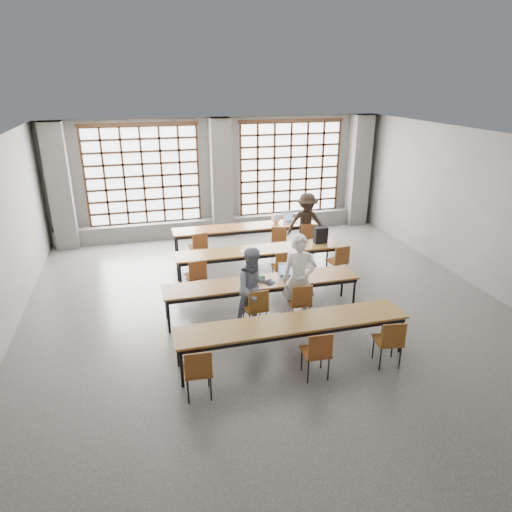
{
  "coord_description": "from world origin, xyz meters",
  "views": [
    {
      "loc": [
        -2.49,
        -8.1,
        4.57
      ],
      "look_at": [
        -0.21,
        0.4,
        1.11
      ],
      "focal_mm": 32.0,
      "sensor_mm": 36.0,
      "label": 1
    }
  ],
  "objects_px": {
    "chair_near_left": "(198,369)",
    "backpack": "(321,235)",
    "chair_near_right": "(390,339)",
    "plastic_bag": "(276,218)",
    "desk_row_a": "(245,228)",
    "chair_near_mid": "(317,350)",
    "mouse": "(307,276)",
    "red_pouch": "(198,368)",
    "chair_back_mid": "(279,238)",
    "student_male": "(299,280)",
    "green_box": "(259,278)",
    "student_female": "(254,289)",
    "laptop_front": "(287,273)",
    "chair_mid_centre": "(283,265)",
    "chair_front_right": "(300,300)",
    "chair_back_left": "(199,245)",
    "chair_back_right": "(307,235)",
    "student_back": "(306,223)",
    "chair_mid_right": "(339,259)",
    "desk_row_d": "(293,325)",
    "desk_row_b": "(259,252)",
    "laptop_back": "(290,219)",
    "phone": "(272,282)",
    "desk_row_c": "(262,284)",
    "chair_front_left": "(256,305)",
    "chair_mid_left": "(197,274)"
  },
  "relations": [
    {
      "from": "chair_near_left",
      "to": "backpack",
      "type": "bearing_deg",
      "value": 48.76
    },
    {
      "from": "chair_near_right",
      "to": "plastic_bag",
      "type": "relative_size",
      "value": 3.08
    },
    {
      "from": "desk_row_a",
      "to": "chair_near_mid",
      "type": "bearing_deg",
      "value": -92.77
    },
    {
      "from": "mouse",
      "to": "red_pouch",
      "type": "bearing_deg",
      "value": -139.1
    },
    {
      "from": "chair_near_right",
      "to": "red_pouch",
      "type": "height_order",
      "value": "chair_near_right"
    },
    {
      "from": "chair_back_mid",
      "to": "student_male",
      "type": "xyz_separation_m",
      "value": [
        -0.72,
        -3.5,
        0.37
      ]
    },
    {
      "from": "green_box",
      "to": "plastic_bag",
      "type": "xyz_separation_m",
      "value": [
        1.49,
        3.6,
        0.1
      ]
    },
    {
      "from": "student_female",
      "to": "laptop_front",
      "type": "bearing_deg",
      "value": 27.37
    },
    {
      "from": "chair_mid_centre",
      "to": "chair_front_right",
      "type": "distance_m",
      "value": 1.8
    },
    {
      "from": "chair_back_left",
      "to": "chair_back_mid",
      "type": "xyz_separation_m",
      "value": [
        2.17,
        0.0,
        0.0
      ]
    },
    {
      "from": "chair_back_right",
      "to": "chair_mid_centre",
      "type": "relative_size",
      "value": 1.0
    },
    {
      "from": "chair_near_left",
      "to": "student_back",
      "type": "relative_size",
      "value": 0.53
    },
    {
      "from": "green_box",
      "to": "red_pouch",
      "type": "bearing_deg",
      "value": -124.2
    },
    {
      "from": "chair_near_right",
      "to": "laptop_front",
      "type": "distance_m",
      "value": 2.66
    },
    {
      "from": "chair_mid_right",
      "to": "chair_near_left",
      "type": "relative_size",
      "value": 1.0
    },
    {
      "from": "desk_row_a",
      "to": "chair_near_right",
      "type": "bearing_deg",
      "value": -80.48
    },
    {
      "from": "chair_front_right",
      "to": "plastic_bag",
      "type": "height_order",
      "value": "plastic_bag"
    },
    {
      "from": "chair_mid_right",
      "to": "chair_mid_centre",
      "type": "bearing_deg",
      "value": -179.96
    },
    {
      "from": "desk_row_d",
      "to": "chair_near_left",
      "type": "bearing_deg",
      "value": -159.74
    },
    {
      "from": "desk_row_b",
      "to": "student_female",
      "type": "relative_size",
      "value": 2.43
    },
    {
      "from": "chair_back_mid",
      "to": "plastic_bag",
      "type": "bearing_deg",
      "value": 79.82
    },
    {
      "from": "student_back",
      "to": "plastic_bag",
      "type": "xyz_separation_m",
      "value": [
        -0.7,
        0.55,
        0.04
      ]
    },
    {
      "from": "student_female",
      "to": "laptop_back",
      "type": "xyz_separation_m",
      "value": [
        2.16,
        4.23,
        -0.03
      ]
    },
    {
      "from": "laptop_front",
      "to": "green_box",
      "type": "xyz_separation_m",
      "value": [
        -0.61,
        -0.03,
        -0.02
      ]
    },
    {
      "from": "laptop_front",
      "to": "backpack",
      "type": "height_order",
      "value": "backpack"
    },
    {
      "from": "laptop_front",
      "to": "student_back",
      "type": "bearing_deg",
      "value": 62.41
    },
    {
      "from": "phone",
      "to": "chair_near_right",
      "type": "bearing_deg",
      "value": -58.79
    },
    {
      "from": "chair_back_left",
      "to": "student_male",
      "type": "distance_m",
      "value": 3.81
    },
    {
      "from": "desk_row_c",
      "to": "chair_front_left",
      "type": "distance_m",
      "value": 0.7
    },
    {
      "from": "desk_row_c",
      "to": "student_back",
      "type": "xyz_separation_m",
      "value": [
        2.14,
        3.13,
        0.17
      ]
    },
    {
      "from": "chair_mid_centre",
      "to": "student_male",
      "type": "height_order",
      "value": "student_male"
    },
    {
      "from": "student_male",
      "to": "backpack",
      "type": "bearing_deg",
      "value": 77.12
    },
    {
      "from": "plastic_bag",
      "to": "chair_near_left",
      "type": "bearing_deg",
      "value": -117.15
    },
    {
      "from": "desk_row_b",
      "to": "laptop_front",
      "type": "distance_m",
      "value": 1.69
    },
    {
      "from": "mouse",
      "to": "green_box",
      "type": "height_order",
      "value": "green_box"
    },
    {
      "from": "mouse",
      "to": "phone",
      "type": "xyz_separation_m",
      "value": [
        -0.77,
        -0.08,
        -0.01
      ]
    },
    {
      "from": "chair_back_mid",
      "to": "chair_front_right",
      "type": "relative_size",
      "value": 1.0
    },
    {
      "from": "chair_back_left",
      "to": "chair_near_left",
      "type": "height_order",
      "value": "same"
    },
    {
      "from": "chair_near_left",
      "to": "chair_near_mid",
      "type": "bearing_deg",
      "value": -0.0
    },
    {
      "from": "red_pouch",
      "to": "mouse",
      "type": "bearing_deg",
      "value": 40.9
    },
    {
      "from": "chair_near_right",
      "to": "student_female",
      "type": "xyz_separation_m",
      "value": [
        -1.84,
        1.85,
        0.29
      ]
    },
    {
      "from": "student_back",
      "to": "chair_near_right",
      "type": "bearing_deg",
      "value": -91.28
    },
    {
      "from": "backpack",
      "to": "red_pouch",
      "type": "xyz_separation_m",
      "value": [
        -3.66,
        -4.11,
        -0.43
      ]
    },
    {
      "from": "desk_row_c",
      "to": "chair_near_right",
      "type": "bearing_deg",
      "value": -56.71
    },
    {
      "from": "desk_row_d",
      "to": "chair_front_right",
      "type": "relative_size",
      "value": 4.55
    },
    {
      "from": "chair_mid_left",
      "to": "student_back",
      "type": "distance_m",
      "value": 3.87
    },
    {
      "from": "chair_back_mid",
      "to": "chair_mid_right",
      "type": "bearing_deg",
      "value": -63.65
    },
    {
      "from": "backpack",
      "to": "red_pouch",
      "type": "bearing_deg",
      "value": -131.75
    },
    {
      "from": "chair_front_right",
      "to": "chair_near_left",
      "type": "height_order",
      "value": "same"
    },
    {
      "from": "laptop_back",
      "to": "plastic_bag",
      "type": "xyz_separation_m",
      "value": [
        -0.43,
        -0.05,
        0.08
      ]
    }
  ]
}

